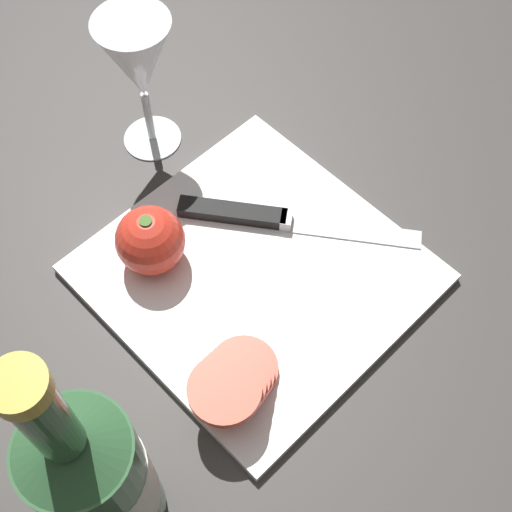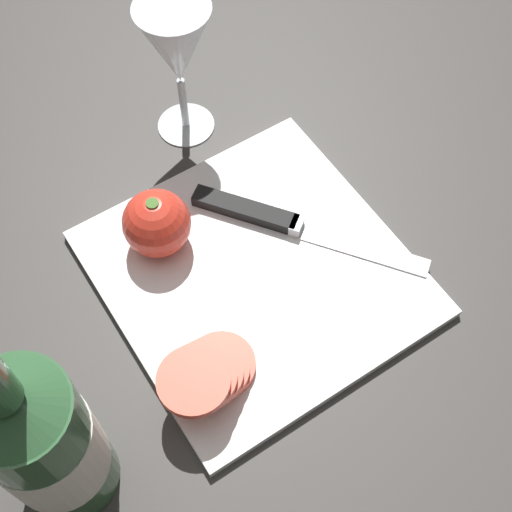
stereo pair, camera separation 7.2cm
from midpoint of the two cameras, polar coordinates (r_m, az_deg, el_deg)
The scene contains 7 objects.
ground_plane at distance 0.80m, azimuth -5.37°, elevation 3.34°, with size 3.00×3.00×0.00m, color #383533.
cutting_board at distance 0.75m, azimuth -2.73°, elevation -1.62°, with size 0.31×0.30×0.01m.
wine_bottle at distance 0.59m, azimuth -16.30°, elevation -17.12°, with size 0.09×0.09×0.32m.
wine_glass at distance 0.78m, azimuth -12.08°, elevation 14.63°, with size 0.08×0.08×0.18m.
whole_tomato at distance 0.73m, azimuth -11.41°, elevation 1.18°, with size 0.07×0.07×0.07m.
knife at distance 0.77m, azimuth -2.82°, elevation 2.97°, with size 0.22×0.18×0.01m.
tomato_slice_stack_near at distance 0.67m, azimuth -4.85°, elevation -10.08°, with size 0.08×0.10×0.05m.
Camera 1 is at (0.35, -0.28, 0.66)m, focal length 50.00 mm.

